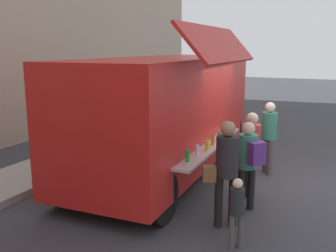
% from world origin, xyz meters
% --- Properties ---
extents(ground_plane, '(60.00, 60.00, 0.00)m').
position_xyz_m(ground_plane, '(0.00, 0.00, 0.00)').
color(ground_plane, '#38383D').
extents(food_truck_main, '(6.67, 3.11, 3.36)m').
position_xyz_m(food_truck_main, '(-0.45, 2.28, 1.49)').
color(food_truck_main, red).
rests_on(food_truck_main, ground).
extents(trash_bin, '(0.60, 0.60, 1.01)m').
position_xyz_m(trash_bin, '(3.91, 4.60, 0.50)').
color(trash_bin, '#2F6039').
rests_on(trash_bin, ground).
extents(customer_front_ordering, '(0.35, 0.35, 1.70)m').
position_xyz_m(customer_front_ordering, '(-1.14, 0.14, 1.02)').
color(customer_front_ordering, black).
rests_on(customer_front_ordering, ground).
extents(customer_mid_with_backpack, '(0.49, 0.52, 1.65)m').
position_xyz_m(customer_mid_with_backpack, '(-1.89, 0.00, 1.01)').
color(customer_mid_with_backpack, black).
rests_on(customer_mid_with_backpack, ground).
extents(customer_rear_waiting, '(0.44, 0.56, 1.79)m').
position_xyz_m(customer_rear_waiting, '(-2.65, 0.19, 1.06)').
color(customer_rear_waiting, black).
rests_on(customer_rear_waiting, ground).
extents(customer_extra_browsing, '(0.35, 0.35, 1.70)m').
position_xyz_m(customer_extra_browsing, '(0.44, 0.10, 1.02)').
color(customer_extra_browsing, '#4B4544').
rests_on(customer_extra_browsing, ground).
extents(child_near_queue, '(0.22, 0.22, 1.08)m').
position_xyz_m(child_near_queue, '(-3.25, -0.17, 0.65)').
color(child_near_queue, '#504844').
rests_on(child_near_queue, ground).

